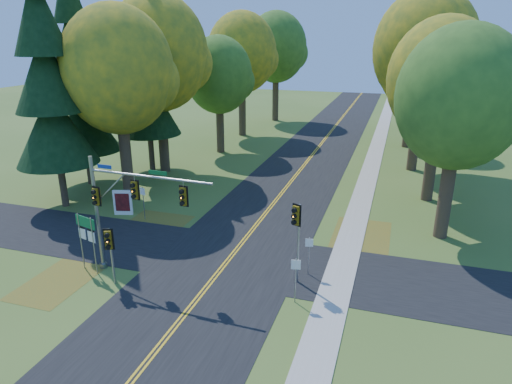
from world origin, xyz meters
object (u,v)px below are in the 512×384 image
(route_sign_cluster, at_px, (86,232))
(info_kiosk, at_px, (123,203))
(traffic_mast, at_px, (123,202))
(east_signal_pole, at_px, (297,224))

(route_sign_cluster, xyz_separation_m, info_kiosk, (-2.83, 7.45, -1.36))
(traffic_mast, relative_size, info_kiosk, 3.87)
(traffic_mast, distance_m, east_signal_pole, 8.78)
(traffic_mast, bearing_deg, east_signal_pole, 13.16)
(east_signal_pole, relative_size, info_kiosk, 2.43)
(route_sign_cluster, distance_m, info_kiosk, 8.09)
(traffic_mast, relative_size, east_signal_pole, 1.59)
(east_signal_pole, relative_size, route_sign_cluster, 1.36)
(traffic_mast, xyz_separation_m, info_kiosk, (-4.98, 7.09, -3.13))
(traffic_mast, xyz_separation_m, east_signal_pole, (8.59, 1.67, -0.74))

